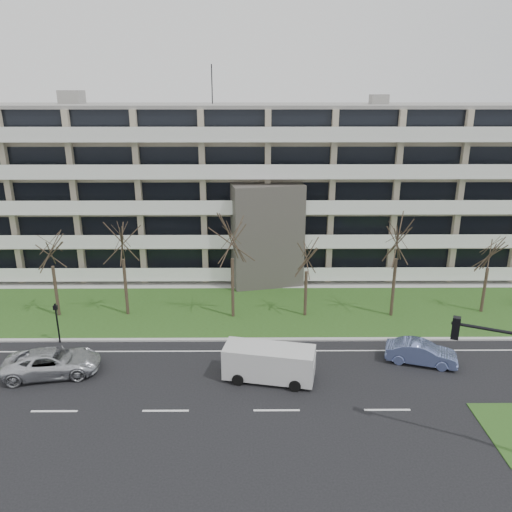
{
  "coord_description": "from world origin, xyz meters",
  "views": [
    {
      "loc": [
        -1.26,
        -22.95,
        16.38
      ],
      "look_at": [
        -1.05,
        10.0,
        5.5
      ],
      "focal_mm": 35.0,
      "sensor_mm": 36.0,
      "label": 1
    }
  ],
  "objects_px": {
    "blue_sedan": "(421,353)",
    "pedestrian_signal": "(57,318)",
    "white_van": "(270,361)",
    "silver_pickup": "(52,362)"
  },
  "relations": [
    {
      "from": "white_van",
      "to": "pedestrian_signal",
      "type": "relative_size",
      "value": 1.95
    },
    {
      "from": "pedestrian_signal",
      "to": "blue_sedan",
      "type": "bearing_deg",
      "value": -10.83
    },
    {
      "from": "blue_sedan",
      "to": "white_van",
      "type": "relative_size",
      "value": 0.78
    },
    {
      "from": "blue_sedan",
      "to": "white_van",
      "type": "bearing_deg",
      "value": 117.85
    },
    {
      "from": "blue_sedan",
      "to": "pedestrian_signal",
      "type": "distance_m",
      "value": 24.09
    },
    {
      "from": "silver_pickup",
      "to": "white_van",
      "type": "distance_m",
      "value": 13.22
    },
    {
      "from": "silver_pickup",
      "to": "white_van",
      "type": "height_order",
      "value": "white_van"
    },
    {
      "from": "white_van",
      "to": "blue_sedan",
      "type": "bearing_deg",
      "value": 22.15
    },
    {
      "from": "silver_pickup",
      "to": "pedestrian_signal",
      "type": "height_order",
      "value": "pedestrian_signal"
    },
    {
      "from": "blue_sedan",
      "to": "pedestrian_signal",
      "type": "relative_size",
      "value": 1.51
    }
  ]
}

